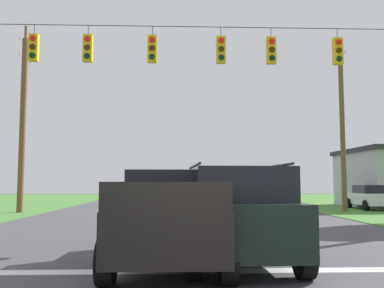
{
  "coord_description": "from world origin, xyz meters",
  "views": [
    {
      "loc": [
        -0.28,
        -5.01,
        1.69
      ],
      "look_at": [
        0.29,
        10.22,
        3.05
      ],
      "focal_mm": 40.2,
      "sensor_mm": 36.0,
      "label": 1
    }
  ],
  "objects_px": {
    "utility_pole_mid_right": "(342,127)",
    "utility_pole_near_left": "(23,120)",
    "distant_car_crossing_white": "(371,197)",
    "suv_black": "(234,212)",
    "pickup_truck": "(171,217)",
    "overhead_signal_span": "(186,101)"
  },
  "relations": [
    {
      "from": "overhead_signal_span",
      "to": "utility_pole_mid_right",
      "type": "xyz_separation_m",
      "value": [
        9.37,
        9.83,
        0.39
      ]
    },
    {
      "from": "pickup_truck",
      "to": "distant_car_crossing_white",
      "type": "xyz_separation_m",
      "value": [
        12.23,
        17.21,
        -0.18
      ]
    },
    {
      "from": "distant_car_crossing_white",
      "to": "utility_pole_near_left",
      "type": "relative_size",
      "value": 0.41
    },
    {
      "from": "pickup_truck",
      "to": "suv_black",
      "type": "distance_m",
      "value": 1.35
    },
    {
      "from": "suv_black",
      "to": "utility_pole_mid_right",
      "type": "relative_size",
      "value": 0.48
    },
    {
      "from": "overhead_signal_span",
      "to": "utility_pole_near_left",
      "type": "distance_m",
      "value": 13.23
    },
    {
      "from": "pickup_truck",
      "to": "distant_car_crossing_white",
      "type": "height_order",
      "value": "pickup_truck"
    },
    {
      "from": "distant_car_crossing_white",
      "to": "overhead_signal_span",
      "type": "bearing_deg",
      "value": -135.27
    },
    {
      "from": "overhead_signal_span",
      "to": "utility_pole_mid_right",
      "type": "distance_m",
      "value": 13.58
    },
    {
      "from": "overhead_signal_span",
      "to": "utility_pole_mid_right",
      "type": "relative_size",
      "value": 1.74
    },
    {
      "from": "utility_pole_mid_right",
      "to": "overhead_signal_span",
      "type": "bearing_deg",
      "value": -133.63
    },
    {
      "from": "overhead_signal_span",
      "to": "utility_pole_near_left",
      "type": "height_order",
      "value": "utility_pole_near_left"
    },
    {
      "from": "pickup_truck",
      "to": "distant_car_crossing_white",
      "type": "relative_size",
      "value": 1.23
    },
    {
      "from": "suv_black",
      "to": "overhead_signal_span",
      "type": "bearing_deg",
      "value": 99.33
    },
    {
      "from": "overhead_signal_span",
      "to": "pickup_truck",
      "type": "height_order",
      "value": "overhead_signal_span"
    },
    {
      "from": "utility_pole_mid_right",
      "to": "utility_pole_near_left",
      "type": "bearing_deg",
      "value": -179.59
    },
    {
      "from": "distant_car_crossing_white",
      "to": "utility_pole_mid_right",
      "type": "xyz_separation_m",
      "value": [
        -2.42,
        -1.85,
        4.09
      ]
    },
    {
      "from": "pickup_truck",
      "to": "suv_black",
      "type": "height_order",
      "value": "suv_black"
    },
    {
      "from": "suv_black",
      "to": "utility_pole_near_left",
      "type": "xyz_separation_m",
      "value": [
        -9.89,
        15.19,
        4.12
      ]
    },
    {
      "from": "pickup_truck",
      "to": "suv_black",
      "type": "xyz_separation_m",
      "value": [
        1.34,
        0.04,
        0.09
      ]
    },
    {
      "from": "pickup_truck",
      "to": "distant_car_crossing_white",
      "type": "bearing_deg",
      "value": 54.61
    },
    {
      "from": "utility_pole_near_left",
      "to": "pickup_truck",
      "type": "bearing_deg",
      "value": -60.71
    }
  ]
}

